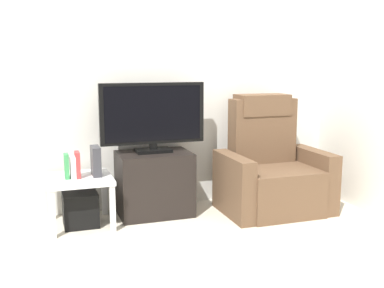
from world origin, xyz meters
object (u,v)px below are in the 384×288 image
object	(u,v)px
book_middle	(73,167)
book_rightmost	(78,165)
television	(153,116)
tv_stand	(154,183)
book_leftmost	(67,166)
recliner_armchair	(271,171)
side_table	(79,184)
game_console	(96,161)
subwoofer_box	(81,209)

from	to	relation	value
book_middle	book_rightmost	distance (m)	0.04
television	book_middle	world-z (taller)	television
tv_stand	book_middle	bearing A→B (deg)	-171.47
book_rightmost	book_middle	bearing A→B (deg)	180.00
tv_stand	book_leftmost	xyz separation A→B (m)	(-0.78, -0.11, 0.24)
recliner_armchair	book_leftmost	size ratio (longest dim) A/B	5.15
book_middle	television	bearing A→B (deg)	9.99
book_leftmost	side_table	bearing A→B (deg)	11.31
game_console	tv_stand	bearing A→B (deg)	8.44
game_console	television	bearing A→B (deg)	10.43
recliner_armchair	subwoofer_box	distance (m)	1.78
subwoofer_box	book_rightmost	bearing A→B (deg)	-117.79
television	book_rightmost	size ratio (longest dim) A/B	4.32
tv_stand	subwoofer_box	distance (m)	0.70
television	side_table	distance (m)	0.88
book_leftmost	book_middle	distance (m)	0.05
side_table	game_console	size ratio (longest dim) A/B	2.15
recliner_armchair	television	bearing A→B (deg)	164.70
tv_stand	book_rightmost	xyz separation A→B (m)	(-0.69, -0.11, 0.25)
book_rightmost	game_console	size ratio (longest dim) A/B	0.88
recliner_armchair	side_table	xyz separation A→B (m)	(-1.76, 0.11, -0.01)
book_leftmost	subwoofer_box	bearing A→B (deg)	11.31
tv_stand	side_table	bearing A→B (deg)	-172.52
side_table	book_leftmost	distance (m)	0.20
side_table	book_leftmost	xyz separation A→B (m)	(-0.10, -0.02, 0.17)
book_leftmost	book_middle	bearing A→B (deg)	0.00
tv_stand	subwoofer_box	xyz separation A→B (m)	(-0.68, -0.09, -0.15)
tv_stand	side_table	size ratio (longest dim) A/B	1.22
side_table	subwoofer_box	bearing A→B (deg)	0.00
television	book_middle	bearing A→B (deg)	-170.01
game_console	subwoofer_box	bearing A→B (deg)	-176.05
side_table	tv_stand	bearing A→B (deg)	7.48
television	book_rightmost	bearing A→B (deg)	-169.46
television	game_console	distance (m)	0.65
side_table	book_rightmost	distance (m)	0.18
side_table	game_console	bearing A→B (deg)	3.95
side_table	book_middle	size ratio (longest dim) A/B	2.99
recliner_armchair	book_middle	bearing A→B (deg)	173.26
book_middle	book_rightmost	world-z (taller)	book_rightmost
subwoofer_box	book_middle	world-z (taller)	book_middle
book_rightmost	side_table	bearing A→B (deg)	62.21
recliner_armchair	subwoofer_box	bearing A→B (deg)	172.53
recliner_armchair	side_table	world-z (taller)	recliner_armchair
subwoofer_box	game_console	world-z (taller)	game_console
subwoofer_box	book_rightmost	xyz separation A→B (m)	(-0.01, -0.02, 0.39)
subwoofer_box	book_middle	xyz separation A→B (m)	(-0.05, -0.02, 0.37)
side_table	book_leftmost	world-z (taller)	book_leftmost
television	book_middle	distance (m)	0.83
tv_stand	book_middle	world-z (taller)	book_middle
subwoofer_box	tv_stand	bearing A→B (deg)	7.48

